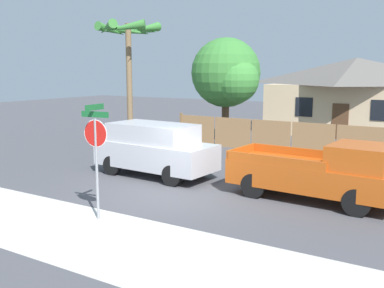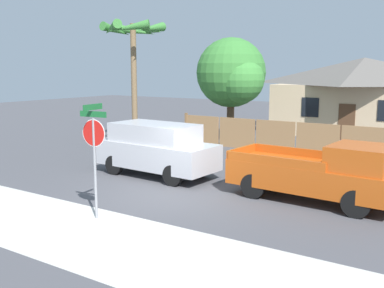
# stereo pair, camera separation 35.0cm
# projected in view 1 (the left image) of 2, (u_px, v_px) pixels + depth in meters

# --- Properties ---
(ground_plane) EXTENTS (80.00, 80.00, 0.00)m
(ground_plane) POSITION_uv_depth(u_px,v_px,m) (170.00, 198.00, 13.70)
(ground_plane) COLOR #47474C
(sidewalk_strip) EXTENTS (36.00, 3.20, 0.01)m
(sidewalk_strip) POSITION_uv_depth(u_px,v_px,m) (85.00, 234.00, 10.68)
(sidewalk_strip) COLOR beige
(sidewalk_strip) RESTS_ON ground
(wooden_fence) EXTENTS (14.31, 0.12, 1.59)m
(wooden_fence) POSITION_uv_depth(u_px,v_px,m) (313.00, 139.00, 20.23)
(wooden_fence) COLOR #997047
(wooden_fence) RESTS_ON ground
(house) EXTENTS (9.95, 7.38, 4.57)m
(house) POSITION_uv_depth(u_px,v_px,m) (355.00, 94.00, 27.53)
(house) COLOR beige
(house) RESTS_ON ground
(oak_tree) EXTENTS (3.89, 3.70, 5.55)m
(oak_tree) POSITION_uv_depth(u_px,v_px,m) (228.00, 74.00, 23.79)
(oak_tree) COLOR brown
(oak_tree) RESTS_ON ground
(palm_tree) EXTENTS (3.00, 3.22, 6.13)m
(palm_tree) POSITION_uv_depth(u_px,v_px,m) (128.00, 40.00, 21.64)
(palm_tree) COLOR brown
(palm_tree) RESTS_ON ground
(red_suv) EXTENTS (4.62, 2.11, 1.92)m
(red_suv) POSITION_uv_depth(u_px,v_px,m) (155.00, 148.00, 16.36)
(red_suv) COLOR #B7B7BC
(red_suv) RESTS_ON ground
(orange_pickup) EXTENTS (5.04, 2.15, 1.80)m
(orange_pickup) POSITION_uv_depth(u_px,v_px,m) (321.00, 172.00, 13.21)
(orange_pickup) COLOR #B74C14
(orange_pickup) RESTS_ON ground
(stop_sign) EXTENTS (0.82, 0.74, 3.00)m
(stop_sign) POSITION_uv_depth(u_px,v_px,m) (96.00, 143.00, 11.41)
(stop_sign) COLOR gray
(stop_sign) RESTS_ON ground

